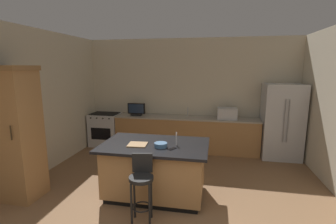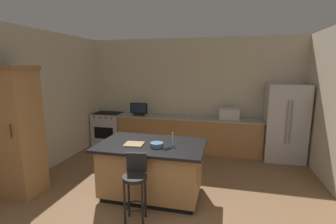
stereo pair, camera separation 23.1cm
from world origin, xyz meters
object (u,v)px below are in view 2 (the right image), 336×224
object	(u,v)px
refrigerator	(285,122)
bar_stool_center	(135,182)
tv_monitor	(139,110)
microwave	(229,114)
cutting_board	(134,144)
kitchen_island	(152,169)
fruit_bowl	(157,145)
range_oven	(109,129)
cell_phone	(168,149)
cabinet_tower	(17,130)

from	to	relation	value
refrigerator	bar_stool_center	xyz separation A→B (m)	(-2.54, -3.09, -0.31)
refrigerator	tv_monitor	world-z (taller)	refrigerator
microwave	cutting_board	distance (m)	2.96
bar_stool_center	refrigerator	bearing A→B (deg)	40.96
kitchen_island	fruit_bowl	bearing A→B (deg)	-46.36
range_oven	refrigerator	bearing A→B (deg)	-0.89
cell_phone	cutting_board	world-z (taller)	cutting_board
bar_stool_center	cutting_board	bearing A→B (deg)	102.62
kitchen_island	bar_stool_center	size ratio (longest dim) A/B	1.80
cabinet_tower	bar_stool_center	distance (m)	2.28
range_oven	bar_stool_center	size ratio (longest dim) A/B	0.94
range_oven	kitchen_island	bearing A→B (deg)	-49.85
fruit_bowl	kitchen_island	bearing A→B (deg)	133.64
fruit_bowl	cutting_board	world-z (taller)	fruit_bowl
kitchen_island	cell_phone	bearing A→B (deg)	-30.75
refrigerator	range_oven	xyz separation A→B (m)	(-4.57, 0.07, -0.44)
kitchen_island	tv_monitor	xyz separation A→B (m)	(-1.10, 2.37, 0.58)
kitchen_island	refrigerator	distance (m)	3.48
cutting_board	bar_stool_center	bearing A→B (deg)	-67.78
kitchen_island	tv_monitor	bearing A→B (deg)	114.98
cabinet_tower	microwave	world-z (taller)	cabinet_tower
refrigerator	cutting_board	xyz separation A→B (m)	(-2.80, -2.46, 0.03)
bar_stool_center	cell_phone	size ratio (longest dim) A/B	6.52
range_oven	microwave	world-z (taller)	microwave
tv_monitor	fruit_bowl	distance (m)	2.79
fruit_bowl	range_oven	bearing A→B (deg)	130.35
bar_stool_center	fruit_bowl	size ratio (longest dim) A/B	4.70
cabinet_tower	fruit_bowl	bearing A→B (deg)	8.36
kitchen_island	cell_phone	xyz separation A→B (m)	(0.33, -0.19, 0.45)
cutting_board	microwave	bearing A→B (deg)	58.84
refrigerator	cell_phone	xyz separation A→B (m)	(-2.21, -2.54, 0.03)
kitchen_island	microwave	size ratio (longest dim) A/B	3.67
cabinet_tower	kitchen_island	bearing A→B (deg)	12.30
range_oven	fruit_bowl	world-z (taller)	fruit_bowl
microwave	bar_stool_center	world-z (taller)	microwave
bar_stool_center	kitchen_island	bearing A→B (deg)	79.96
refrigerator	cabinet_tower	size ratio (longest dim) A/B	0.81
bar_stool_center	range_oven	bearing A→B (deg)	113.13
fruit_bowl	cell_phone	bearing A→B (deg)	-16.13
kitchen_island	range_oven	bearing A→B (deg)	130.15
kitchen_island	microwave	bearing A→B (deg)	62.33
refrigerator	range_oven	distance (m)	4.60
refrigerator	tv_monitor	size ratio (longest dim) A/B	3.80
cabinet_tower	fruit_bowl	world-z (taller)	cabinet_tower
refrigerator	microwave	size ratio (longest dim) A/B	3.73
kitchen_island	tv_monitor	distance (m)	2.67
cabinet_tower	cutting_board	bearing A→B (deg)	10.68
kitchen_island	cell_phone	world-z (taller)	cell_phone
kitchen_island	cabinet_tower	xyz separation A→B (m)	(-2.21, -0.48, 0.67)
cabinet_tower	fruit_bowl	xyz separation A→B (m)	(2.34, 0.34, -0.19)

